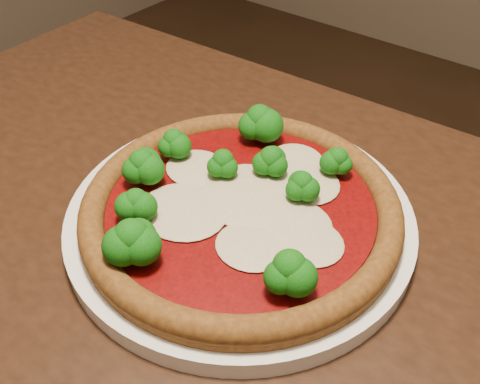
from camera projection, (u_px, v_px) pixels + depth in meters
The scene contains 3 objects.
dining_table at pixel (227, 377), 0.51m from camera, with size 1.10×0.76×0.75m.
plate at pixel (240, 217), 0.50m from camera, with size 0.32×0.32×0.02m, color white.
pizza at pixel (239, 203), 0.48m from camera, with size 0.29×0.29×0.06m.
Camera 1 is at (0.10, -0.28, 1.10)m, focal length 40.00 mm.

